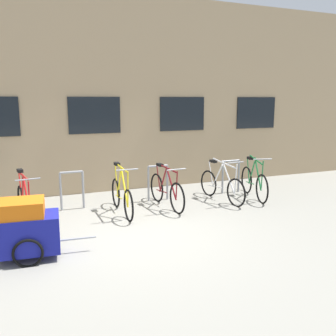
{
  "coord_description": "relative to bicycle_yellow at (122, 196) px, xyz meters",
  "views": [
    {
      "loc": [
        -1.75,
        -6.15,
        2.38
      ],
      "look_at": [
        1.35,
        1.6,
        0.83
      ],
      "focal_mm": 39.48,
      "sensor_mm": 36.0,
      "label": 1
    }
  ],
  "objects": [
    {
      "name": "bike_trailer",
      "position": [
        -1.9,
        -1.67,
        0.1
      ],
      "size": [
        1.47,
        0.74,
        0.93
      ],
      "color": "navy",
      "rests_on": "ground"
    },
    {
      "name": "ground_plane",
      "position": [
        -0.14,
        -1.23,
        -0.38
      ],
      "size": [
        42.0,
        42.0,
        0.0
      ],
      "primitive_type": "plane",
      "color": "gray"
    },
    {
      "name": "bicycle_green",
      "position": [
        3.35,
        0.04,
        0.01
      ],
      "size": [
        0.53,
        1.67,
        1.06
      ],
      "color": "black",
      "rests_on": "ground"
    },
    {
      "name": "bicycle_yellow",
      "position": [
        0.0,
        0.0,
        0.0
      ],
      "size": [
        0.44,
        1.74,
        1.06
      ],
      "color": "black",
      "rests_on": "ground"
    },
    {
      "name": "bicycle_white",
      "position": [
        2.46,
        0.09,
        -0.01
      ],
      "size": [
        0.44,
        1.74,
        1.03
      ],
      "color": "black",
      "rests_on": "ground"
    },
    {
      "name": "bicycle_maroon",
      "position": [
        1.05,
        0.09,
        -0.0
      ],
      "size": [
        0.44,
        1.74,
        0.97
      ],
      "color": "black",
      "rests_on": "ground"
    },
    {
      "name": "bicycle_red",
      "position": [
        -1.91,
        0.13,
        -0.01
      ],
      "size": [
        0.44,
        1.69,
        1.02
      ],
      "color": "black",
      "rests_on": "ground"
    },
    {
      "name": "bike_rack",
      "position": [
        0.07,
        0.67,
        0.13
      ],
      "size": [
        6.53,
        0.05,
        0.86
      ],
      "color": "gray",
      "rests_on": "ground"
    },
    {
      "name": "storefront_building",
      "position": [
        -0.14,
        5.4,
        2.12
      ],
      "size": [
        28.0,
        6.9,
        5.0
      ],
      "color": "tan",
      "rests_on": "ground"
    }
  ]
}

